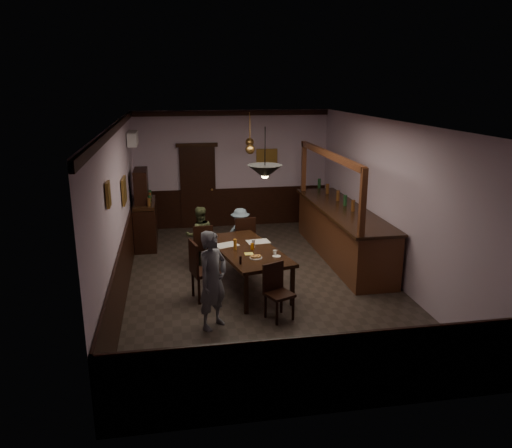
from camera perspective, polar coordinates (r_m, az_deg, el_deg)
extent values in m
cube|color=#2D2621|center=(9.57, 0.44, -6.66)|extent=(5.00, 8.00, 0.01)
cube|color=white|center=(8.86, 0.48, 11.59)|extent=(5.00, 8.00, 0.01)
cube|color=#BBA1B8|center=(12.98, -2.73, 6.27)|extent=(5.00, 0.01, 3.00)
cube|color=#BBA1B8|center=(5.41, 8.15, -7.88)|extent=(5.00, 0.01, 3.00)
cube|color=#BBA1B8|center=(9.01, -15.39, 1.40)|extent=(0.01, 8.00, 3.00)
cube|color=#BBA1B8|center=(9.85, 14.94, 2.65)|extent=(0.01, 8.00, 3.00)
cube|color=black|center=(9.09, -1.03, -3.01)|extent=(1.45, 2.36, 0.06)
cube|color=black|center=(8.20, -1.15, -7.99)|extent=(0.07, 0.07, 0.69)
cube|color=black|center=(8.52, 4.17, -7.10)|extent=(0.07, 0.07, 0.69)
cube|color=black|center=(10.00, -5.40, -3.57)|extent=(0.07, 0.07, 0.69)
cube|color=black|center=(10.26, -0.91, -2.99)|extent=(0.07, 0.07, 0.69)
cube|color=black|center=(10.27, -6.12, -2.60)|extent=(0.41, 0.41, 0.05)
cube|color=black|center=(10.02, -6.05, -1.53)|extent=(0.40, 0.06, 0.47)
cube|color=black|center=(10.51, -5.31, -3.42)|extent=(0.04, 0.04, 0.41)
cube|color=black|center=(10.47, -7.06, -3.53)|extent=(0.04, 0.04, 0.41)
cube|color=black|center=(10.20, -5.08, -4.00)|extent=(0.04, 0.04, 0.41)
cube|color=black|center=(10.17, -6.88, -4.12)|extent=(0.04, 0.04, 0.41)
cube|color=black|center=(10.53, -1.42, -1.84)|extent=(0.46, 0.46, 0.05)
cube|color=black|center=(10.26, -1.20, -0.69)|extent=(0.43, 0.07, 0.51)
cube|color=black|center=(10.80, -0.71, -2.71)|extent=(0.04, 0.04, 0.44)
cube|color=black|center=(10.73, -2.52, -2.85)|extent=(0.04, 0.04, 0.44)
cube|color=black|center=(10.48, -0.28, -3.30)|extent=(0.04, 0.04, 0.44)
cube|color=black|center=(10.41, -2.15, -3.45)|extent=(0.04, 0.04, 0.44)
cube|color=black|center=(8.01, 2.68, -8.05)|extent=(0.51, 0.51, 0.05)
cube|color=black|center=(8.04, 1.96, -6.00)|extent=(0.37, 0.19, 0.47)
cube|color=black|center=(7.90, 2.40, -10.15)|extent=(0.04, 0.04, 0.40)
cube|color=black|center=(8.07, 4.25, -9.59)|extent=(0.04, 0.04, 0.40)
cube|color=black|center=(8.13, 1.08, -9.34)|extent=(0.04, 0.04, 0.40)
cube|color=black|center=(8.30, 2.90, -8.82)|extent=(0.04, 0.04, 0.40)
cube|color=black|center=(8.74, -5.76, -5.48)|extent=(0.56, 0.56, 0.05)
cube|color=black|center=(8.58, -7.14, -3.82)|extent=(0.15, 0.46, 0.55)
cube|color=black|center=(8.72, -4.16, -7.30)|extent=(0.04, 0.04, 0.47)
cube|color=black|center=(9.05, -4.94, -6.44)|extent=(0.04, 0.04, 0.47)
cube|color=black|center=(8.62, -6.52, -7.66)|extent=(0.04, 0.04, 0.47)
cube|color=black|center=(8.95, -7.22, -6.77)|extent=(0.04, 0.04, 0.47)
imported|color=slate|center=(7.65, -4.96, -6.40)|extent=(0.66, 0.66, 1.55)
imported|color=#454F2F|center=(10.39, -6.46, -1.30)|extent=(0.64, 0.53, 1.22)
imported|color=slate|center=(10.68, -1.81, -1.07)|extent=(0.71, 0.41, 1.10)
cube|color=silver|center=(9.28, -3.40, -2.41)|extent=(0.50, 0.43, 0.01)
cube|color=silver|center=(9.46, 0.25, -2.03)|extent=(0.45, 0.35, 0.01)
cube|color=#EDE457|center=(8.81, -0.81, -3.42)|extent=(0.18, 0.18, 0.00)
cylinder|color=white|center=(8.68, 2.37, -3.70)|extent=(0.15, 0.15, 0.01)
imported|color=white|center=(8.75, 2.18, -3.24)|extent=(0.10, 0.10, 0.07)
cylinder|color=white|center=(8.59, -0.01, -3.88)|extent=(0.22, 0.22, 0.01)
torus|color=#C68C47|center=(8.57, -0.24, -3.74)|extent=(0.13, 0.13, 0.04)
torus|color=#C68C47|center=(8.58, 0.18, -3.72)|extent=(0.13, 0.13, 0.04)
cylinder|color=orange|center=(9.00, -0.43, -2.59)|extent=(0.07, 0.07, 0.12)
cylinder|color=#BF721E|center=(9.00, -2.41, -2.36)|extent=(0.06, 0.06, 0.20)
cylinder|color=silver|center=(9.12, -0.30, -2.25)|extent=(0.06, 0.06, 0.15)
cylinder|color=black|center=(8.31, -1.79, -4.14)|extent=(0.04, 0.04, 0.14)
cube|color=black|center=(11.80, -12.48, -0.13)|extent=(0.48, 1.35, 0.96)
cube|color=black|center=(11.67, -12.63, 2.37)|extent=(0.46, 1.30, 0.08)
cube|color=black|center=(11.59, -12.99, 4.21)|extent=(0.29, 0.87, 0.77)
cube|color=#492313|center=(10.88, 9.82, -1.11)|extent=(0.86, 4.01, 1.05)
cube|color=black|center=(10.73, 9.86, 1.66)|extent=(0.96, 4.11, 0.06)
cube|color=#492313|center=(10.39, 8.27, 7.88)|extent=(0.10, 3.92, 0.12)
cube|color=#492313|center=(8.73, 11.96, 2.35)|extent=(0.10, 0.10, 1.24)
cube|color=#492313|center=(12.29, 5.42, 6.49)|extent=(0.10, 0.10, 1.24)
cube|color=black|center=(12.93, -6.64, 4.12)|extent=(0.90, 0.06, 2.10)
cube|color=white|center=(11.69, -13.90, 9.47)|extent=(0.20, 0.85, 0.30)
cube|color=olive|center=(7.31, -16.53, 3.26)|extent=(0.04, 0.28, 0.36)
cube|color=olive|center=(9.74, -14.84, 3.71)|extent=(0.04, 0.62, 0.48)
cube|color=olive|center=(13.03, 1.24, 7.66)|extent=(0.55, 0.04, 0.42)
cylinder|color=black|center=(7.93, 1.04, 8.51)|extent=(0.02, 0.02, 0.71)
cone|color=black|center=(7.98, 1.03, 5.99)|extent=(0.56, 0.56, 0.22)
sphere|color=#FFD88C|center=(7.99, 1.02, 5.64)|extent=(0.12, 0.12, 0.12)
cylinder|color=#BF8C3F|center=(10.60, -0.68, 10.40)|extent=(0.02, 0.02, 0.70)
cone|color=#BF8C3F|center=(10.64, -0.68, 8.52)|extent=(0.20, 0.20, 0.22)
sphere|color=#FFD88C|center=(10.65, -0.67, 8.26)|extent=(0.12, 0.12, 0.12)
cylinder|color=#BF8C3F|center=(11.91, -0.74, 11.01)|extent=(0.02, 0.02, 0.70)
cone|color=#BF8C3F|center=(11.95, -0.73, 9.33)|extent=(0.20, 0.20, 0.22)
sphere|color=#FFD88C|center=(11.96, -0.73, 9.10)|extent=(0.12, 0.12, 0.12)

